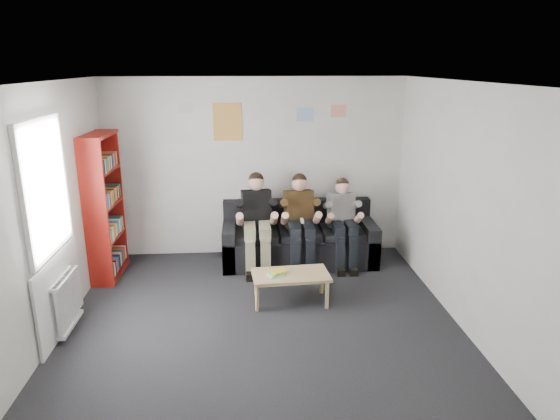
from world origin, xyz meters
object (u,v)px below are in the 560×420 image
at_px(coffee_table, 291,277).
at_px(person_left, 257,222).
at_px(person_middle, 300,222).
at_px(person_right, 343,223).
at_px(sofa, 299,241).
at_px(bookshelf, 105,207).

xyz_separation_m(coffee_table, person_left, (-0.38, 1.15, 0.35)).
bearing_deg(person_middle, person_left, 171.47).
distance_m(person_left, person_right, 1.26).
bearing_deg(sofa, coffee_table, -100.31).
xyz_separation_m(sofa, person_left, (-0.63, -0.21, 0.37)).
distance_m(person_left, person_middle, 0.63).
bearing_deg(person_right, bookshelf, 172.96).
height_order(person_left, person_middle, person_left).
distance_m(sofa, person_middle, 0.42).
distance_m(bookshelf, person_right, 3.35).
distance_m(coffee_table, person_middle, 1.22).
relative_size(person_left, person_right, 1.08).
bearing_deg(person_middle, sofa, 81.37).
bearing_deg(coffee_table, person_left, 108.42).
xyz_separation_m(person_left, person_middle, (0.63, 0.00, -0.01)).
xyz_separation_m(bookshelf, person_right, (3.33, 0.13, -0.35)).
bearing_deg(bookshelf, person_right, 4.37).
distance_m(sofa, person_left, 0.76).
relative_size(sofa, coffee_table, 2.39).
distance_m(sofa, person_right, 0.74).
relative_size(coffee_table, person_middle, 0.70).
bearing_deg(sofa, bookshelf, -173.04).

